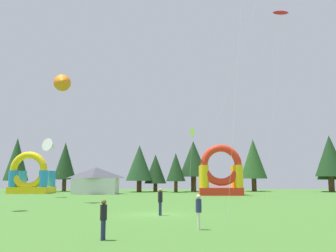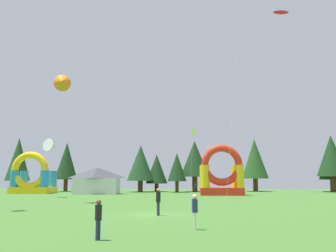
% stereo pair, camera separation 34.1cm
% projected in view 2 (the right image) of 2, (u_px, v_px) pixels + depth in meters
% --- Properties ---
extents(ground_plane, '(120.00, 120.00, 0.00)m').
position_uv_depth(ground_plane, '(155.00, 215.00, 25.52)').
color(ground_plane, '#3D6B28').
extents(kite_orange_delta, '(3.67, 2.29, 13.67)m').
position_uv_depth(kite_orange_delta, '(62.00, 82.00, 39.35)').
color(kite_orange_delta, orange).
rests_on(kite_orange_delta, ground_plane).
extents(kite_red_parafoil, '(4.19, 2.65, 22.86)m').
position_uv_depth(kite_red_parafoil, '(281.00, 13.00, 44.25)').
color(kite_red_parafoil, red).
rests_on(kite_red_parafoil, ground_plane).
extents(kite_white_delta, '(3.68, 2.38, 7.77)m').
position_uv_depth(kite_white_delta, '(52.00, 146.00, 49.77)').
color(kite_white_delta, white).
rests_on(kite_white_delta, ground_plane).
extents(kite_lime_diamond, '(1.09, 2.75, 9.68)m').
position_uv_depth(kite_lime_diamond, '(194.00, 133.00, 54.47)').
color(kite_lime_diamond, '#8CD826').
rests_on(kite_lime_diamond, ground_plane).
extents(person_left_edge, '(0.36, 0.36, 1.64)m').
position_uv_depth(person_left_edge, '(98.00, 216.00, 15.13)').
color(person_left_edge, navy).
rests_on(person_left_edge, ground_plane).
extents(person_near_camera, '(0.29, 0.29, 1.70)m').
position_uv_depth(person_near_camera, '(195.00, 209.00, 18.17)').
color(person_near_camera, silver).
rests_on(person_near_camera, ground_plane).
extents(person_far_side, '(0.42, 0.42, 1.81)m').
position_uv_depth(person_far_side, '(158.00, 199.00, 24.95)').
color(person_far_side, navy).
rests_on(person_far_side, ground_plane).
extents(inflatable_yellow_castle, '(6.28, 4.76, 7.39)m').
position_uv_depth(inflatable_yellow_castle, '(221.00, 177.00, 54.45)').
color(inflatable_yellow_castle, red).
rests_on(inflatable_yellow_castle, ground_plane).
extents(inflatable_red_slide, '(6.44, 4.94, 6.80)m').
position_uv_depth(inflatable_red_slide, '(32.00, 179.00, 60.86)').
color(inflatable_red_slide, yellow).
rests_on(inflatable_red_slide, ground_plane).
extents(festival_tent, '(6.89, 3.79, 4.20)m').
position_uv_depth(festival_tent, '(97.00, 181.00, 58.95)').
color(festival_tent, silver).
rests_on(festival_tent, ground_plane).
extents(tree_row_1, '(4.48, 4.48, 9.99)m').
position_uv_depth(tree_row_1, '(18.00, 159.00, 68.95)').
color(tree_row_1, '#4C331E').
rests_on(tree_row_1, ground_plane).
extents(tree_row_2, '(4.26, 4.26, 9.28)m').
position_uv_depth(tree_row_2, '(67.00, 161.00, 70.69)').
color(tree_row_2, '#4C331E').
rests_on(tree_row_2, ground_plane).
extents(tree_row_3, '(4.92, 4.92, 8.54)m').
position_uv_depth(tree_row_3, '(141.00, 163.00, 67.56)').
color(tree_row_3, '#4C331E').
rests_on(tree_row_3, ground_plane).
extents(tree_row_4, '(4.05, 4.05, 6.90)m').
position_uv_depth(tree_row_4, '(157.00, 169.00, 68.82)').
color(tree_row_4, '#4C331E').
rests_on(tree_row_4, ground_plane).
extents(tree_row_5, '(3.44, 3.44, 6.97)m').
position_uv_depth(tree_row_5, '(177.00, 167.00, 66.05)').
color(tree_row_5, '#4C331E').
rests_on(tree_row_5, ground_plane).
extents(tree_row_6, '(5.34, 5.34, 9.42)m').
position_uv_depth(tree_row_6, '(195.00, 159.00, 68.71)').
color(tree_row_6, '#4C331E').
rests_on(tree_row_6, ground_plane).
extents(tree_row_7, '(5.03, 5.03, 9.97)m').
position_uv_depth(tree_row_7, '(255.00, 159.00, 70.82)').
color(tree_row_7, '#4C331E').
rests_on(tree_row_7, ground_plane).
extents(tree_row_8, '(5.48, 5.48, 10.34)m').
position_uv_depth(tree_row_8, '(332.00, 156.00, 67.26)').
color(tree_row_8, '#4C331E').
rests_on(tree_row_8, ground_plane).
extents(tree_row_9, '(4.87, 4.87, 8.45)m').
position_uv_depth(tree_row_9, '(331.00, 163.00, 69.18)').
color(tree_row_9, '#4C331E').
rests_on(tree_row_9, ground_plane).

